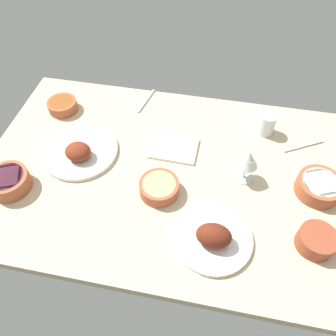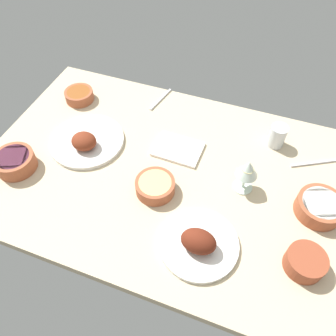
# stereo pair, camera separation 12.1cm
# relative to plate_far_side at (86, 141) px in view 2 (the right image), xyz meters

# --- Properties ---
(dining_table) EXTENTS (1.40, 0.90, 0.04)m
(dining_table) POSITION_rel_plate_far_side_xyz_m (-0.35, 0.02, -0.04)
(dining_table) COLOR #C6B28E
(dining_table) RESTS_ON ground
(plate_far_side) EXTENTS (0.29, 0.29, 0.08)m
(plate_far_side) POSITION_rel_plate_far_side_xyz_m (0.00, 0.00, 0.00)
(plate_far_side) COLOR silver
(plate_far_side) RESTS_ON dining_table
(plate_near_viewer) EXTENTS (0.25, 0.25, 0.09)m
(plate_near_viewer) POSITION_rel_plate_far_side_xyz_m (-0.55, 0.27, 0.01)
(plate_near_viewer) COLOR silver
(plate_near_viewer) RESTS_ON dining_table
(bowl_onions) EXTENTS (0.15, 0.15, 0.06)m
(bowl_onions) POSITION_rel_plate_far_side_xyz_m (0.19, 0.19, 0.01)
(bowl_onions) COLOR #A35133
(bowl_onions) RESTS_ON dining_table
(bowl_sauce) EXTENTS (0.12, 0.12, 0.06)m
(bowl_sauce) POSITION_rel_plate_far_side_xyz_m (-0.86, 0.22, 0.01)
(bowl_sauce) COLOR brown
(bowl_sauce) RESTS_ON dining_table
(bowl_pasta) EXTENTS (0.14, 0.14, 0.05)m
(bowl_pasta) POSITION_rel_plate_far_side_xyz_m (-0.34, 0.11, 0.01)
(bowl_pasta) COLOR #A35133
(bowl_pasta) RESTS_ON dining_table
(bowl_cream) EXTENTS (0.16, 0.16, 0.06)m
(bowl_cream) POSITION_rel_plate_far_side_xyz_m (-0.89, 0.01, 0.01)
(bowl_cream) COLOR #A35133
(bowl_cream) RESTS_ON dining_table
(bowl_soup) EXTENTS (0.13, 0.13, 0.05)m
(bowl_soup) POSITION_rel_plate_far_side_xyz_m (0.16, -0.23, 0.01)
(bowl_soup) COLOR #A35133
(bowl_soup) RESTS_ON dining_table
(wine_glass) EXTENTS (0.08, 0.08, 0.14)m
(wine_glass) POSITION_rel_plate_far_side_xyz_m (-0.63, -0.01, 0.08)
(wine_glass) COLOR silver
(wine_glass) RESTS_ON dining_table
(water_tumbler) EXTENTS (0.07, 0.07, 0.09)m
(water_tumbler) POSITION_rel_plate_far_side_xyz_m (-0.70, -0.26, 0.03)
(water_tumbler) COLOR silver
(water_tumbler) RESTS_ON dining_table
(folded_napkin) EXTENTS (0.19, 0.14, 0.01)m
(folded_napkin) POSITION_rel_plate_far_side_xyz_m (-0.36, -0.10, -0.01)
(folded_napkin) COLOR white
(folded_napkin) RESTS_ON dining_table
(fork_loose) EXTENTS (0.04, 0.16, 0.01)m
(fork_loose) POSITION_rel_plate_far_side_xyz_m (-0.18, -0.35, -0.01)
(fork_loose) COLOR silver
(fork_loose) RESTS_ON dining_table
(spoon_loose) EXTENTS (0.16, 0.09, 0.01)m
(spoon_loose) POSITION_rel_plate_far_side_xyz_m (-0.86, -0.21, -0.01)
(spoon_loose) COLOR silver
(spoon_loose) RESTS_ON dining_table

